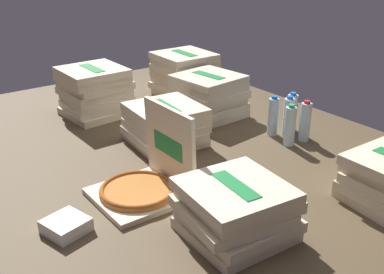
# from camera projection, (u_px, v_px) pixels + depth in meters

# --- Properties ---
(ground_plane) EXTENTS (3.20, 2.40, 0.02)m
(ground_plane) POSITION_uv_depth(u_px,v_px,m) (169.00, 167.00, 2.26)
(ground_plane) COLOR #4C3D28
(open_pizza_box) EXTENTS (0.35, 0.36, 0.37)m
(open_pizza_box) POSITION_uv_depth(u_px,v_px,m) (146.00, 180.00, 1.98)
(open_pizza_box) COLOR beige
(open_pizza_box) RESTS_ON ground_plane
(pizza_stack_right_mid) EXTENTS (0.40, 0.39, 0.25)m
(pizza_stack_right_mid) POSITION_uv_depth(u_px,v_px,m) (209.00, 96.00, 2.84)
(pizza_stack_right_mid) COLOR beige
(pizza_stack_right_mid) RESTS_ON ground_plane
(pizza_stack_center_far) EXTENTS (0.38, 0.39, 0.30)m
(pizza_stack_center_far) POSITION_uv_depth(u_px,v_px,m) (95.00, 91.00, 2.84)
(pizza_stack_center_far) COLOR beige
(pizza_stack_center_far) RESTS_ON ground_plane
(pizza_stack_left_mid) EXTENTS (0.38, 0.38, 0.30)m
(pizza_stack_left_mid) POSITION_uv_depth(u_px,v_px,m) (185.00, 74.00, 3.20)
(pizza_stack_left_mid) COLOR beige
(pizza_stack_left_mid) RESTS_ON ground_plane
(pizza_stack_right_far) EXTENTS (0.40, 0.42, 0.21)m
(pizza_stack_right_far) POSITION_uv_depth(u_px,v_px,m) (236.00, 210.00, 1.70)
(pizza_stack_right_far) COLOR beige
(pizza_stack_right_far) RESTS_ON ground_plane
(pizza_stack_right_near) EXTENTS (0.40, 0.40, 0.21)m
(pizza_stack_right_near) POSITION_uv_depth(u_px,v_px,m) (165.00, 125.00, 2.45)
(pizza_stack_right_near) COLOR beige
(pizza_stack_right_near) RESTS_ON ground_plane
(water_bottle_0) EXTENTS (0.06, 0.06, 0.22)m
(water_bottle_0) POSITION_uv_depth(u_px,v_px,m) (288.00, 117.00, 2.56)
(water_bottle_0) COLOR silver
(water_bottle_0) RESTS_ON ground_plane
(water_bottle_1) EXTENTS (0.06, 0.06, 0.22)m
(water_bottle_1) POSITION_uv_depth(u_px,v_px,m) (305.00, 122.00, 2.49)
(water_bottle_1) COLOR silver
(water_bottle_1) RESTS_ON ground_plane
(water_bottle_2) EXTENTS (0.06, 0.06, 0.22)m
(water_bottle_2) POSITION_uv_depth(u_px,v_px,m) (273.00, 117.00, 2.56)
(water_bottle_2) COLOR silver
(water_bottle_2) RESTS_ON ground_plane
(water_bottle_3) EXTENTS (0.06, 0.06, 0.22)m
(water_bottle_3) POSITION_uv_depth(u_px,v_px,m) (290.00, 126.00, 2.44)
(water_bottle_3) COLOR silver
(water_bottle_3) RESTS_ON ground_plane
(water_bottle_4) EXTENTS (0.06, 0.06, 0.22)m
(water_bottle_4) POSITION_uv_depth(u_px,v_px,m) (292.00, 113.00, 2.62)
(water_bottle_4) COLOR silver
(water_bottle_4) RESTS_ON ground_plane
(napkin_pile) EXTENTS (0.18, 0.18, 0.05)m
(napkin_pile) POSITION_uv_depth(u_px,v_px,m) (66.00, 226.00, 1.74)
(napkin_pile) COLOR white
(napkin_pile) RESTS_ON ground_plane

